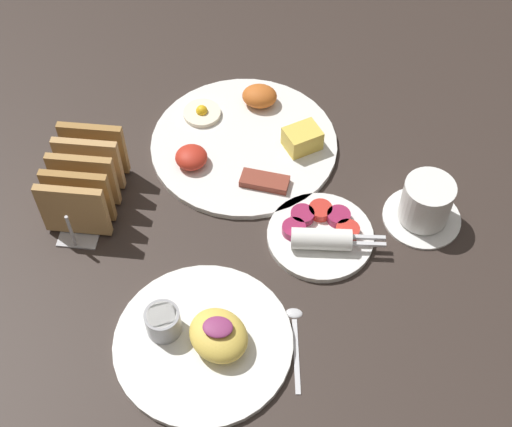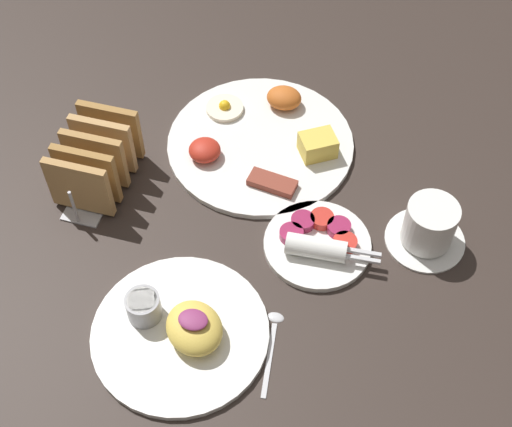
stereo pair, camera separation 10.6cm
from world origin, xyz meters
name	(u,v)px [view 1 (the left image)]	position (x,y,z in m)	size (l,w,h in m)	color
ground_plane	(199,242)	(0.00, 0.00, 0.00)	(3.00, 3.00, 0.00)	#332823
plate_breakfast	(245,140)	(0.05, 0.21, 0.01)	(0.31, 0.31, 0.05)	white
plate_condiments	(321,234)	(0.18, 0.03, 0.01)	(0.18, 0.16, 0.04)	white
plate_foreground	(203,338)	(0.03, -0.17, 0.01)	(0.24, 0.24, 0.06)	white
toast_rack	(85,181)	(-0.18, 0.06, 0.05)	(0.10, 0.18, 0.10)	#B7B7BC
coffee_cup	(426,204)	(0.33, 0.08, 0.04)	(0.12, 0.12, 0.08)	white
teaspoon	(295,333)	(0.16, -0.14, 0.00)	(0.03, 0.13, 0.01)	silver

